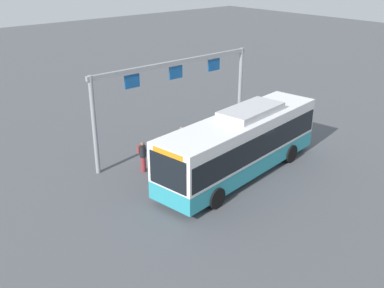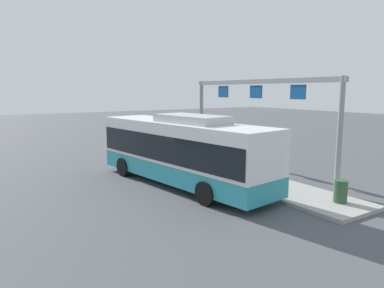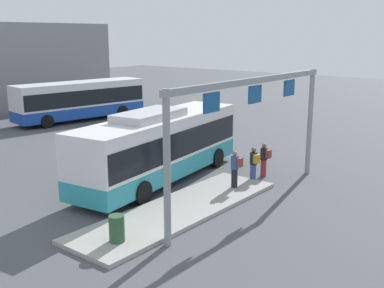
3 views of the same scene
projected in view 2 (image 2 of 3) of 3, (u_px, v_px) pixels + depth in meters
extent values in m
plane|color=#4C4F54|center=(181.00, 185.00, 17.29)|extent=(120.00, 120.00, 0.00)
cube|color=#9E9E99|center=(267.00, 185.00, 17.00)|extent=(10.00, 2.80, 0.16)
cube|color=teal|center=(181.00, 169.00, 17.17)|extent=(10.76, 3.87, 0.85)
cube|color=white|center=(181.00, 141.00, 16.97)|extent=(10.76, 3.87, 1.90)
cube|color=black|center=(181.00, 146.00, 17.00)|extent=(10.56, 3.89, 1.20)
cube|color=black|center=(125.00, 133.00, 20.95)|extent=(0.32, 2.11, 1.50)
cube|color=#B7B7BC|center=(192.00, 119.00, 16.20)|extent=(3.88, 2.22, 0.36)
cube|color=orange|center=(125.00, 119.00, 20.77)|extent=(0.35, 1.75, 0.28)
cylinder|color=black|center=(124.00, 167.00, 19.04)|extent=(1.03, 0.43, 1.00)
cylinder|color=black|center=(160.00, 161.00, 20.58)|extent=(1.03, 0.43, 1.00)
cylinder|color=black|center=(206.00, 193.00, 14.14)|extent=(1.03, 0.43, 1.00)
cylinder|color=black|center=(245.00, 183.00, 15.69)|extent=(1.03, 0.43, 1.00)
cylinder|color=#334C8C|center=(210.00, 160.00, 21.26)|extent=(0.38, 0.38, 0.85)
cylinder|color=black|center=(210.00, 148.00, 21.16)|extent=(0.46, 0.46, 0.60)
sphere|color=brown|center=(210.00, 141.00, 21.09)|extent=(0.22, 0.22, 0.22)
cube|color=#BF7F1E|center=(214.00, 148.00, 21.17)|extent=(0.33, 0.29, 0.40)
cylinder|color=black|center=(227.00, 162.00, 19.90)|extent=(0.31, 0.31, 0.85)
cylinder|color=#334C8C|center=(227.00, 149.00, 19.79)|extent=(0.38, 0.38, 0.60)
sphere|color=#9E755B|center=(227.00, 142.00, 19.73)|extent=(0.22, 0.22, 0.22)
cube|color=maroon|center=(230.00, 148.00, 19.95)|extent=(0.30, 0.21, 0.40)
cylinder|color=maroon|center=(199.00, 157.00, 22.11)|extent=(0.28, 0.28, 0.85)
cylinder|color=black|center=(199.00, 146.00, 22.00)|extent=(0.34, 0.34, 0.60)
sphere|color=brown|center=(199.00, 139.00, 21.94)|extent=(0.22, 0.22, 0.22)
cube|color=maroon|center=(203.00, 145.00, 22.13)|extent=(0.28, 0.18, 0.40)
cylinder|color=gray|center=(340.00, 136.00, 15.32)|extent=(0.24, 0.24, 5.20)
cylinder|color=gray|center=(201.00, 120.00, 24.11)|extent=(0.24, 0.24, 5.20)
cube|color=gray|center=(256.00, 82.00, 19.35)|extent=(11.00, 0.20, 0.24)
cube|color=#144C8C|center=(298.00, 92.00, 17.01)|extent=(0.90, 0.08, 0.70)
cube|color=#144C8C|center=(256.00, 92.00, 19.43)|extent=(0.90, 0.08, 0.70)
cube|color=#144C8C|center=(223.00, 92.00, 21.85)|extent=(0.90, 0.08, 0.70)
cylinder|color=#2D5133|center=(341.00, 191.00, 14.04)|extent=(0.52, 0.52, 0.90)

